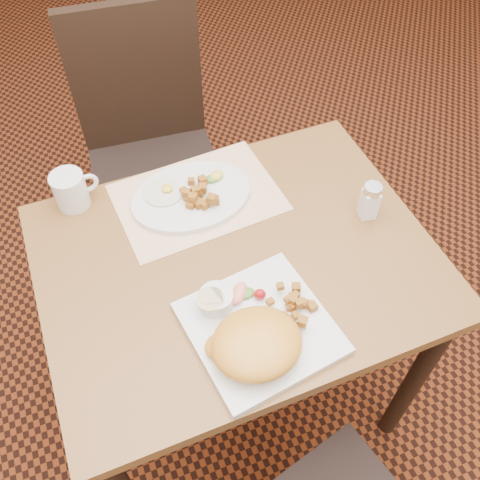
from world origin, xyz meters
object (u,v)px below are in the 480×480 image
at_px(plate_oval, 191,197).
at_px(table, 238,284).
at_px(coffee_mug, 71,190).
at_px(chair_far, 150,142).
at_px(plate_square, 260,328).
at_px(salt_shaker, 370,200).

bearing_deg(plate_oval, table, -79.46).
bearing_deg(table, coffee_mug, 135.21).
height_order(chair_far, plate_square, chair_far).
distance_m(table, plate_oval, 0.25).
bearing_deg(table, salt_shaker, 0.44).
bearing_deg(plate_square, salt_shaker, 27.88).
relative_size(chair_far, plate_oval, 3.19).
bearing_deg(plate_oval, chair_far, 89.63).
height_order(chair_far, plate_oval, chair_far).
bearing_deg(salt_shaker, coffee_mug, 154.81).
xyz_separation_m(chair_far, plate_square, (0.01, -0.89, 0.22)).
distance_m(plate_oval, coffee_mug, 0.29).
bearing_deg(plate_square, coffee_mug, 119.68).
relative_size(plate_square, coffee_mug, 2.47).
distance_m(chair_far, plate_oval, 0.54).
relative_size(plate_square, plate_oval, 0.92).
height_order(chair_far, salt_shaker, chair_far).
height_order(table, coffee_mug, coffee_mug).
bearing_deg(chair_far, coffee_mug, 60.40).
xyz_separation_m(table, plate_square, (-0.03, -0.19, 0.12)).
height_order(plate_square, coffee_mug, coffee_mug).
xyz_separation_m(plate_square, coffee_mug, (-0.29, 0.50, 0.04)).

